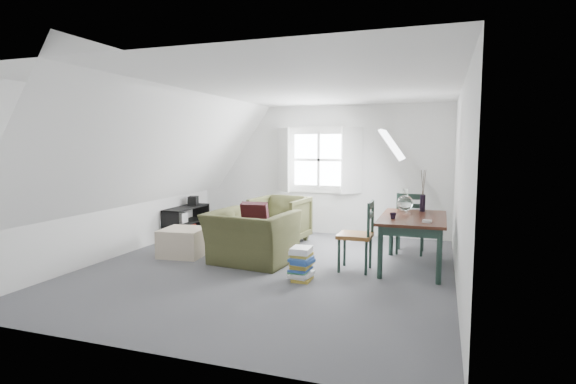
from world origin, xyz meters
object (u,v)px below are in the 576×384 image
at_px(ottoman, 184,242).
at_px(dining_table, 413,223).
at_px(dining_chair_far, 410,222).
at_px(dining_chair_near, 358,234).
at_px(armchair_far, 280,242).
at_px(magazine_stack, 301,264).
at_px(media_shelf, 186,223).
at_px(armchair_near, 251,263).

distance_m(ottoman, dining_table, 3.51).
distance_m(dining_chair_far, dining_chair_near, 1.40).
relative_size(armchair_far, magazine_stack, 2.13).
distance_m(armchair_far, magazine_stack, 2.28).
xyz_separation_m(armchair_far, dining_chair_near, (1.64, -1.33, 0.51)).
xyz_separation_m(dining_chair_near, media_shelf, (-3.50, 1.21, -0.25)).
height_order(dining_table, dining_chair_near, dining_chair_near).
xyz_separation_m(ottoman, media_shelf, (-0.75, 1.27, 0.04)).
relative_size(dining_table, dining_chair_near, 1.52).
height_order(dining_chair_far, magazine_stack, dining_chair_far).
xyz_separation_m(armchair_far, media_shelf, (-1.87, -0.12, 0.26)).
distance_m(dining_chair_near, media_shelf, 3.72).
height_order(media_shelf, magazine_stack, media_shelf).
distance_m(armchair_near, ottoman, 1.21).
distance_m(media_shelf, magazine_stack, 3.47).
distance_m(dining_chair_far, magazine_stack, 2.32).
bearing_deg(armchair_far, dining_table, -15.53).
bearing_deg(magazine_stack, media_shelf, 146.75).
xyz_separation_m(dining_table, magazine_stack, (-1.32, -1.07, -0.43)).
relative_size(dining_table, dining_chair_far, 1.49).
xyz_separation_m(armchair_near, media_shelf, (-1.94, 1.33, 0.26)).
height_order(armchair_far, dining_chair_far, dining_chair_far).
bearing_deg(media_shelf, armchair_far, 2.14).
height_order(armchair_far, ottoman, ottoman).
bearing_deg(ottoman, media_shelf, 120.72).
bearing_deg(dining_table, armchair_far, 154.44).
bearing_deg(armchair_far, ottoman, -122.21).
bearing_deg(dining_chair_near, armchair_far, -139.91).
bearing_deg(magazine_stack, armchair_far, 117.05).
height_order(dining_chair_near, magazine_stack, dining_chair_near).
height_order(armchair_near, armchair_far, armchair_far).
xyz_separation_m(armchair_near, dining_table, (2.27, 0.50, 0.64)).
bearing_deg(dining_chair_near, ottoman, -99.64).
bearing_deg(dining_chair_near, dining_table, 107.40).
bearing_deg(dining_chair_far, dining_chair_near, 51.46).
xyz_separation_m(armchair_far, magazine_stack, (1.03, -2.02, 0.22)).
relative_size(armchair_near, armchair_far, 1.30).
xyz_separation_m(ottoman, dining_table, (3.46, 0.44, 0.43)).
distance_m(armchair_near, dining_chair_near, 1.65).
distance_m(armchair_near, dining_table, 2.41).
distance_m(armchair_near, magazine_stack, 1.13).
relative_size(armchair_near, dining_chair_near, 1.21).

